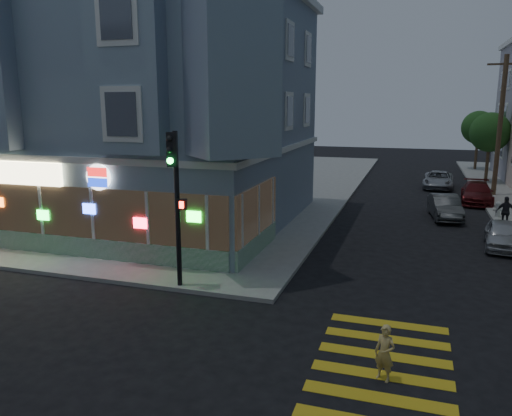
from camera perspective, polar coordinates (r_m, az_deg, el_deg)
The scene contains 14 objects.
ground at distance 15.17m, azimuth -11.42°, elevation -12.19°, with size 120.00×120.00×0.00m, color black.
sidewalk_nw at distance 40.99m, azimuth -12.33°, elevation 3.14°, with size 33.00×42.00×0.15m, color gray.
corner_building at distance 26.39m, azimuth -11.77°, elevation 10.98°, with size 14.60×14.60×11.40m.
utility_pole at distance 36.38m, azimuth 26.13°, elevation 8.61°, with size 2.20×0.30×9.00m.
street_tree_near at distance 42.39m, azimuth 25.18°, elevation 7.83°, with size 3.00×3.00×5.30m.
street_tree_far at distance 50.33m, azimuth 24.09°, elevation 8.39°, with size 3.00×3.00×5.30m.
running_child at distance 11.96m, azimuth 14.50°, elevation -15.76°, with size 0.48×0.31×1.31m, color tan.
pedestrian_b at distance 27.28m, azimuth 26.65°, elevation -0.40°, with size 0.89×0.37×1.53m, color black.
parked_car_a at distance 23.89m, azimuth 26.37°, elevation -2.76°, with size 1.40×3.49×1.19m, color #B2B5BA.
parked_car_b at distance 28.71m, azimuth 20.79°, elevation 0.10°, with size 1.35×3.88×1.28m, color #383B3D.
parked_car_c at distance 33.99m, azimuth 23.94°, elevation 1.59°, with size 1.80×4.44×1.29m, color #591416.
parked_car_d at distance 38.96m, azimuth 20.11°, elevation 3.05°, with size 2.05×4.45×1.24m, color #9C9FA6.
traffic_signal at distance 16.13m, azimuth -9.21°, elevation 2.77°, with size 0.65×0.57×5.12m.
fire_hydrant at distance 29.68m, azimuth 25.93°, elevation -0.07°, with size 0.48×0.28×0.83m.
Camera 1 is at (6.95, -12.00, 6.13)m, focal length 35.00 mm.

